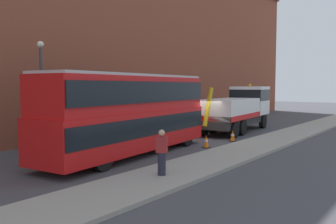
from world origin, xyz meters
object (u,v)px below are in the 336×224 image
traffic_cone_midway (233,136)px  traffic_cone_near_bus (206,142)px  double_decker_bus (130,111)px  recovery_tow_truck (238,108)px  street_lamp (41,86)px  pedestrian_onlooker (162,153)px

traffic_cone_midway → traffic_cone_near_bus: bearing=178.0°
double_decker_bus → traffic_cone_near_bus: double_decker_bus is taller
traffic_cone_near_bus → traffic_cone_midway: same height
recovery_tow_truck → traffic_cone_midway: 5.53m
recovery_tow_truck → street_lamp: (-14.10, 4.52, 1.71)m
recovery_tow_truck → traffic_cone_midway: bearing=-163.2°
double_decker_bus → traffic_cone_midway: (7.20, -2.00, -1.89)m
pedestrian_onlooker → traffic_cone_midway: size_ratio=2.38×
double_decker_bus → street_lamp: bearing=107.4°
recovery_tow_truck → pedestrian_onlooker: size_ratio=5.99×
street_lamp → pedestrian_onlooker: bearing=-94.7°
pedestrian_onlooker → traffic_cone_near_bus: size_ratio=2.38×
traffic_cone_midway → street_lamp: street_lamp is taller
recovery_tow_truck → traffic_cone_midway: size_ratio=14.21×
traffic_cone_near_bus → traffic_cone_midway: (3.04, -0.10, 0.00)m
pedestrian_onlooker → street_lamp: size_ratio=0.29×
traffic_cone_near_bus → street_lamp: size_ratio=0.12×
recovery_tow_truck → double_decker_bus: bearing=174.4°
traffic_cone_near_bus → traffic_cone_midway: 3.04m
recovery_tow_truck → pedestrian_onlooker: bearing=-170.2°
recovery_tow_truck → double_decker_bus: size_ratio=0.91×
pedestrian_onlooker → street_lamp: (0.71, 8.65, 2.49)m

